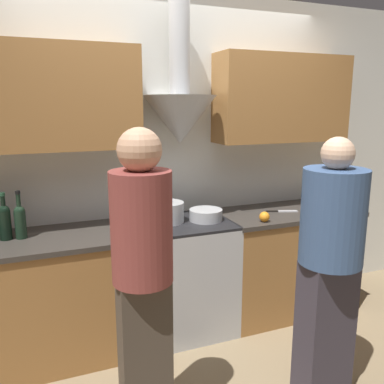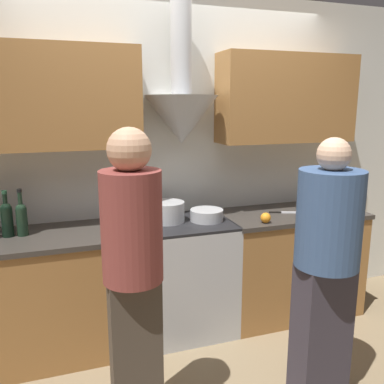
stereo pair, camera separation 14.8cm
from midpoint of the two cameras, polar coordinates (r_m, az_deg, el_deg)
name	(u,v)px [view 2 (the right image)]	position (r m, az deg, el deg)	size (l,w,h in m)	color
ground_plane	(202,349)	(3.19, 2.82, -21.22)	(12.00, 12.00, 0.00)	#847051
wall_back	(174,142)	(3.23, -1.23, 7.03)	(8.40, 0.55, 2.60)	silver
counter_left	(57,294)	(3.09, -17.05, -13.51)	(1.32, 0.62, 0.88)	#9E6B38
counter_right	(288,262)	(3.62, 14.49, -9.44)	(1.17, 0.62, 0.88)	#9E6B38
stove_range	(188,275)	(3.25, 0.74, -11.60)	(0.65, 0.60, 0.88)	#B7BABC
wine_bottle_3	(7,218)	(2.95, -23.27, -3.33)	(0.08, 0.08, 0.32)	black
wine_bottle_4	(22,217)	(2.94, -21.48, -3.33)	(0.07, 0.07, 0.32)	black
stock_pot	(167,212)	(3.07, -2.09, -2.80)	(0.26, 0.26, 0.15)	#B7BABC
mixing_bowl	(207,215)	(3.11, 3.44, -3.25)	(0.25, 0.25, 0.09)	#B7BABC
orange_fruit	(266,218)	(3.11, 11.64, -3.58)	(0.08, 0.08, 0.08)	orange
chefs_knife	(285,212)	(3.44, 14.17, -2.80)	(0.26, 0.12, 0.01)	silver
person_foreground_left	(133,273)	(2.09, -6.21, -11.24)	(0.30, 0.30, 1.66)	#473D33
person_foreground_right	(326,264)	(2.49, 19.92, -9.46)	(0.36, 0.36, 1.59)	#38333D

